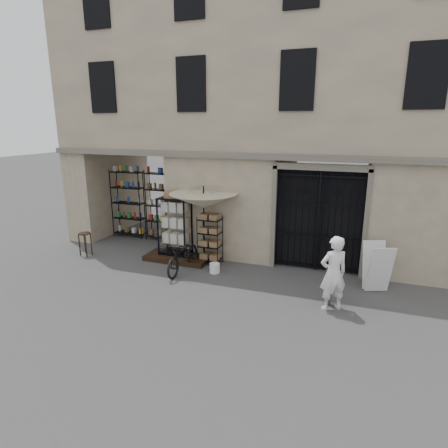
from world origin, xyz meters
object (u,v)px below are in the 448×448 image
at_px(shopkeeper, 330,309).
at_px(market_umbrella, 204,197).
at_px(white_bucket, 215,268).
at_px(steel_bollard, 329,287).
at_px(easel_sign, 377,267).
at_px(wooden_stool, 85,244).
at_px(wire_rack, 210,241).
at_px(display_cabinet, 175,229).
at_px(bicycle, 184,271).

bearing_deg(shopkeeper, market_umbrella, -56.25).
distance_m(white_bucket, steel_bollard, 3.34).
xyz_separation_m(white_bucket, steel_bollard, (3.20, -0.90, 0.30)).
distance_m(market_umbrella, easel_sign, 5.08).
xyz_separation_m(wooden_stool, steel_bollard, (7.65, -0.86, 0.04)).
height_order(wire_rack, wooden_stool, wire_rack).
xyz_separation_m(white_bucket, easel_sign, (4.28, 0.28, 0.49)).
bearing_deg(display_cabinet, market_umbrella, -13.86).
xyz_separation_m(display_cabinet, wire_rack, (1.19, -0.05, -0.24)).
relative_size(white_bucket, shopkeeper, 0.17).
distance_m(wire_rack, shopkeeper, 4.17).
bearing_deg(white_bucket, market_umbrella, 132.26).
distance_m(display_cabinet, wooden_stool, 3.00).
xyz_separation_m(wooden_stool, easel_sign, (8.72, 0.32, 0.24)).
distance_m(display_cabinet, white_bucket, 1.92).
relative_size(wooden_stool, steel_bollard, 0.86).
height_order(bicycle, shopkeeper, bicycle).
relative_size(market_umbrella, white_bucket, 9.81).
xyz_separation_m(bicycle, wooden_stool, (-3.56, 0.16, 0.40)).
bearing_deg(white_bucket, shopkeeper, -18.97).
height_order(bicycle, easel_sign, easel_sign).
height_order(bicycle, steel_bollard, bicycle).
bearing_deg(steel_bollard, wire_rack, 156.61).
relative_size(wire_rack, market_umbrella, 0.52).
bearing_deg(white_bucket, steel_bollard, -15.74).
height_order(steel_bollard, easel_sign, easel_sign).
bearing_deg(bicycle, display_cabinet, 129.13).
bearing_deg(wire_rack, white_bucket, -54.90).
distance_m(bicycle, shopkeeper, 4.28).
height_order(white_bucket, bicycle, bicycle).
distance_m(display_cabinet, wire_rack, 1.22).
height_order(wire_rack, market_umbrella, market_umbrella).
height_order(wooden_stool, steel_bollard, steel_bollard).
height_order(wire_rack, white_bucket, wire_rack).
bearing_deg(market_umbrella, display_cabinet, 176.72).
bearing_deg(wooden_stool, wire_rack, 9.78).
bearing_deg(market_umbrella, easel_sign, -4.28).
distance_m(wire_rack, steel_bollard, 3.94).
relative_size(display_cabinet, white_bucket, 6.69).
relative_size(wire_rack, easel_sign, 1.20).
height_order(wooden_stool, shopkeeper, wooden_stool).
bearing_deg(display_cabinet, white_bucket, -34.37).
bearing_deg(wooden_stool, display_cabinet, 14.58).
height_order(market_umbrella, wooden_stool, market_umbrella).
bearing_deg(market_umbrella, bicycle, -109.60).
bearing_deg(wooden_stool, market_umbrella, 10.06).
height_order(steel_bollard, shopkeeper, steel_bollard).
bearing_deg(display_cabinet, shopkeeper, -31.15).
xyz_separation_m(white_bucket, wooden_stool, (-4.44, -0.04, 0.26)).
bearing_deg(bicycle, shopkeeper, -11.68).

